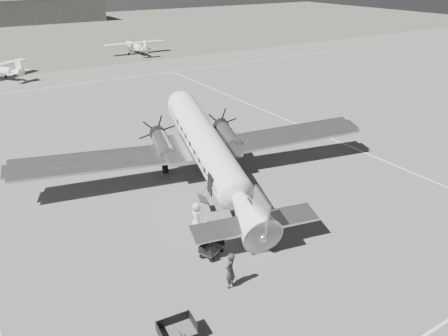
{
  "coord_description": "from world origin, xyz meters",
  "views": [
    {
      "loc": [
        -17.26,
        -21.43,
        14.85
      ],
      "look_at": [
        -2.7,
        1.67,
        2.2
      ],
      "focal_mm": 35.0,
      "sensor_mm": 36.0,
      "label": 1
    }
  ],
  "objects_px": {
    "light_plane_right": "(136,48)",
    "ramp_agent": "(206,233)",
    "baggage_cart_near": "(212,249)",
    "baggage_cart_far": "(177,331)",
    "passenger": "(197,217)",
    "hangar_main": "(26,11)",
    "dc3_airliner": "(209,153)",
    "ground_crew": "(230,270)"
  },
  "relations": [
    {
      "from": "light_plane_right",
      "to": "ground_crew",
      "type": "bearing_deg",
      "value": -108.36
    },
    {
      "from": "baggage_cart_near",
      "to": "baggage_cart_far",
      "type": "xyz_separation_m",
      "value": [
        -4.42,
        -4.49,
        0.06
      ]
    },
    {
      "from": "hangar_main",
      "to": "passenger",
      "type": "height_order",
      "value": "hangar_main"
    },
    {
      "from": "hangar_main",
      "to": "ground_crew",
      "type": "bearing_deg",
      "value": -95.67
    },
    {
      "from": "light_plane_right",
      "to": "baggage_cart_near",
      "type": "xyz_separation_m",
      "value": [
        -19.95,
        -60.84,
        -0.77
      ]
    },
    {
      "from": "dc3_airliner",
      "to": "baggage_cart_far",
      "type": "bearing_deg",
      "value": -114.2
    },
    {
      "from": "light_plane_right",
      "to": "baggage_cart_far",
      "type": "height_order",
      "value": "light_plane_right"
    },
    {
      "from": "hangar_main",
      "to": "light_plane_right",
      "type": "height_order",
      "value": "hangar_main"
    },
    {
      "from": "ground_crew",
      "to": "passenger",
      "type": "relative_size",
      "value": 1.08
    },
    {
      "from": "hangar_main",
      "to": "passenger",
      "type": "relative_size",
      "value": 22.71
    },
    {
      "from": "dc3_airliner",
      "to": "light_plane_right",
      "type": "bearing_deg",
      "value": 85.45
    },
    {
      "from": "ramp_agent",
      "to": "passenger",
      "type": "bearing_deg",
      "value": -9.07
    },
    {
      "from": "baggage_cart_far",
      "to": "ground_crew",
      "type": "xyz_separation_m",
      "value": [
        3.85,
        1.71,
        0.52
      ]
    },
    {
      "from": "baggage_cart_near",
      "to": "passenger",
      "type": "distance_m",
      "value": 2.87
    },
    {
      "from": "ramp_agent",
      "to": "light_plane_right",
      "type": "bearing_deg",
      "value": -15.53
    },
    {
      "from": "hangar_main",
      "to": "baggage_cart_near",
      "type": "xyz_separation_m",
      "value": [
        -12.01,
        -123.86,
        -2.88
      ]
    },
    {
      "from": "hangar_main",
      "to": "light_plane_right",
      "type": "distance_m",
      "value": 63.55
    },
    {
      "from": "ground_crew",
      "to": "passenger",
      "type": "xyz_separation_m",
      "value": [
        1.15,
        5.54,
        -0.08
      ]
    },
    {
      "from": "baggage_cart_far",
      "to": "light_plane_right",
      "type": "bearing_deg",
      "value": 74.99
    },
    {
      "from": "light_plane_right",
      "to": "ramp_agent",
      "type": "distance_m",
      "value": 63.02
    },
    {
      "from": "hangar_main",
      "to": "dc3_airliner",
      "type": "xyz_separation_m",
      "value": [
        -7.7,
        -116.33,
        -0.66
      ]
    },
    {
      "from": "baggage_cart_near",
      "to": "baggage_cart_far",
      "type": "distance_m",
      "value": 6.3
    },
    {
      "from": "hangar_main",
      "to": "passenger",
      "type": "distance_m",
      "value": 121.65
    },
    {
      "from": "dc3_airliner",
      "to": "ramp_agent",
      "type": "distance_m",
      "value": 7.92
    },
    {
      "from": "dc3_airliner",
      "to": "ramp_agent",
      "type": "relative_size",
      "value": 15.96
    },
    {
      "from": "dc3_airliner",
      "to": "baggage_cart_far",
      "type": "xyz_separation_m",
      "value": [
        -8.73,
        -12.02,
        -2.16
      ]
    },
    {
      "from": "hangar_main",
      "to": "ramp_agent",
      "type": "xyz_separation_m",
      "value": [
        -11.8,
        -122.87,
        -2.43
      ]
    },
    {
      "from": "dc3_airliner",
      "to": "light_plane_right",
      "type": "xyz_separation_m",
      "value": [
        15.64,
        53.31,
        -1.46
      ]
    },
    {
      "from": "ramp_agent",
      "to": "passenger",
      "type": "xyz_separation_m",
      "value": [
        0.37,
        1.78,
        0.06
      ]
    },
    {
      "from": "baggage_cart_far",
      "to": "ramp_agent",
      "type": "relative_size",
      "value": 0.97
    },
    {
      "from": "ramp_agent",
      "to": "baggage_cart_near",
      "type": "bearing_deg",
      "value": 170.93
    },
    {
      "from": "baggage_cart_far",
      "to": "passenger",
      "type": "height_order",
      "value": "passenger"
    },
    {
      "from": "dc3_airliner",
      "to": "baggage_cart_near",
      "type": "distance_m",
      "value": 8.96
    },
    {
      "from": "dc3_airliner",
      "to": "ramp_agent",
      "type": "height_order",
      "value": "dc3_airliner"
    },
    {
      "from": "hangar_main",
      "to": "ramp_agent",
      "type": "bearing_deg",
      "value": -95.49
    },
    {
      "from": "dc3_airliner",
      "to": "passenger",
      "type": "bearing_deg",
      "value": -116.27
    },
    {
      "from": "light_plane_right",
      "to": "ground_crew",
      "type": "relative_size",
      "value": 5.68
    },
    {
      "from": "passenger",
      "to": "light_plane_right",
      "type": "bearing_deg",
      "value": -37.44
    },
    {
      "from": "hangar_main",
      "to": "baggage_cart_far",
      "type": "distance_m",
      "value": 129.43
    },
    {
      "from": "baggage_cart_near",
      "to": "ramp_agent",
      "type": "relative_size",
      "value": 0.85
    },
    {
      "from": "passenger",
      "to": "ramp_agent",
      "type": "bearing_deg",
      "value": 149.21
    },
    {
      "from": "baggage_cart_near",
      "to": "light_plane_right",
      "type": "bearing_deg",
      "value": 44.89
    }
  ]
}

